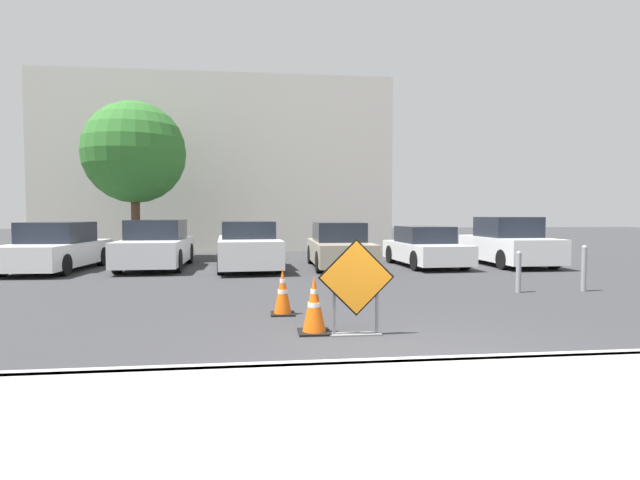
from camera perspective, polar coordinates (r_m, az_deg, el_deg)
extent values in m
plane|color=#333335|center=(15.39, -0.21, -3.45)|extent=(96.00, 96.00, 0.00)
cube|color=#999993|center=(4.38, 18.16, -19.25)|extent=(23.06, 3.04, 0.14)
cube|color=#999993|center=(5.71, 11.55, -13.84)|extent=(23.06, 0.20, 0.14)
cube|color=black|center=(7.04, 4.16, -4.29)|extent=(1.09, 0.02, 1.09)
cube|color=orange|center=(7.02, 4.19, -4.30)|extent=(1.03, 0.02, 1.03)
cube|color=slate|center=(7.23, 4.07, -10.69)|extent=(0.74, 0.20, 0.02)
cube|color=slate|center=(7.09, 1.62, -7.61)|extent=(0.04, 0.04, 0.83)
cube|color=slate|center=(7.21, 6.51, -7.46)|extent=(0.04, 0.04, 0.83)
cube|color=black|center=(7.33, -0.67, -10.47)|extent=(0.46, 0.46, 0.03)
cone|color=#EA590F|center=(7.24, -0.67, -7.28)|extent=(0.34, 0.34, 0.80)
cylinder|color=white|center=(7.21, -0.67, -5.91)|extent=(0.11, 0.11, 0.07)
cylinder|color=white|center=(7.24, -0.67, -7.41)|extent=(0.19, 0.19, 0.07)
cube|color=black|center=(8.64, -4.28, -8.40)|extent=(0.41, 0.41, 0.03)
cone|color=#EA590F|center=(8.57, -4.29, -5.79)|extent=(0.30, 0.30, 0.77)
cylinder|color=white|center=(8.55, -4.30, -4.67)|extent=(0.10, 0.10, 0.07)
cylinder|color=white|center=(8.58, -4.29, -5.89)|extent=(0.17, 0.17, 0.07)
cube|color=white|center=(17.22, -27.91, -1.40)|extent=(2.05, 4.66, 0.69)
cube|color=#1E232D|center=(17.30, -27.81, 0.80)|extent=(1.71, 2.18, 0.62)
cylinder|color=black|center=(15.61, -27.19, -2.55)|extent=(0.23, 0.62, 0.62)
cylinder|color=black|center=(16.35, -32.61, -2.46)|extent=(0.23, 0.62, 0.62)
cylinder|color=black|center=(18.24, -23.67, -1.73)|extent=(0.23, 0.62, 0.62)
cylinder|color=black|center=(18.87, -28.47, -1.69)|extent=(0.23, 0.62, 0.62)
cube|color=silver|center=(16.73, -18.17, -1.15)|extent=(1.94, 4.61, 0.74)
cube|color=#1E232D|center=(16.81, -18.14, 1.17)|extent=(1.67, 2.14, 0.61)
cylinder|color=black|center=(15.22, -15.96, -2.31)|extent=(0.21, 0.71, 0.70)
cylinder|color=black|center=(15.54, -22.17, -2.30)|extent=(0.21, 0.71, 0.70)
cylinder|color=black|center=(18.02, -14.70, -1.49)|extent=(0.21, 0.71, 0.70)
cylinder|color=black|center=(18.30, -19.98, -1.51)|extent=(0.21, 0.71, 0.70)
cube|color=white|center=(15.87, -8.23, -1.21)|extent=(2.13, 4.77, 0.79)
cube|color=#1E232D|center=(15.96, -8.26, 1.19)|extent=(1.74, 2.25, 0.53)
cylinder|color=black|center=(14.52, -4.69, -2.56)|extent=(0.24, 0.66, 0.65)
cylinder|color=black|center=(14.44, -11.27, -2.64)|extent=(0.24, 0.66, 0.65)
cylinder|color=black|center=(17.38, -5.69, -1.66)|extent=(0.24, 0.66, 0.65)
cylinder|color=black|center=(17.32, -11.18, -1.72)|extent=(0.24, 0.66, 0.65)
cube|color=#A39984|center=(16.06, 2.19, -1.35)|extent=(1.76, 4.56, 0.67)
cube|color=#1E232D|center=(16.13, 2.14, 0.95)|extent=(1.53, 2.11, 0.61)
cylinder|color=black|center=(14.83, 5.99, -2.46)|extent=(0.21, 0.65, 0.64)
cylinder|color=black|center=(14.58, -0.07, -2.53)|extent=(0.21, 0.65, 0.64)
cylinder|color=black|center=(17.58, 4.07, -1.60)|extent=(0.21, 0.65, 0.64)
cylinder|color=black|center=(17.37, -1.05, -1.65)|extent=(0.21, 0.65, 0.64)
cube|color=white|center=(16.85, 11.94, -1.34)|extent=(1.90, 4.11, 0.61)
cube|color=#1E232D|center=(16.91, 11.84, 0.62)|extent=(1.59, 1.92, 0.54)
cylinder|color=black|center=(16.04, 16.18, -2.20)|extent=(0.23, 0.63, 0.62)
cylinder|color=black|center=(15.42, 10.92, -2.33)|extent=(0.23, 0.63, 0.62)
cylinder|color=black|center=(18.31, 12.79, -1.53)|extent=(0.23, 0.63, 0.62)
cylinder|color=black|center=(17.78, 8.11, -1.62)|extent=(0.23, 0.63, 0.62)
cube|color=white|center=(17.98, 20.75, -0.92)|extent=(1.83, 4.12, 0.78)
cube|color=#1E232D|center=(18.04, 20.64, 1.41)|extent=(1.61, 1.90, 0.68)
cylinder|color=black|center=(17.31, 25.15, -1.98)|extent=(0.20, 0.63, 0.63)
cylinder|color=black|center=(16.49, 20.19, -2.11)|extent=(0.20, 0.63, 0.63)
cylinder|color=black|center=(19.52, 21.19, -1.37)|extent=(0.20, 0.63, 0.63)
cylinder|color=black|center=(18.79, 16.66, -1.46)|extent=(0.20, 0.63, 0.63)
cylinder|color=gray|center=(11.79, 21.74, -3.53)|extent=(0.11, 0.11, 0.86)
sphere|color=gray|center=(11.75, 21.78, -1.45)|extent=(0.12, 0.12, 0.12)
cylinder|color=gray|center=(12.58, 27.93, -3.00)|extent=(0.11, 0.11, 0.97)
sphere|color=gray|center=(12.55, 27.98, -0.79)|extent=(0.12, 0.12, 0.12)
cube|color=beige|center=(25.64, -11.29, 8.10)|extent=(16.25, 5.00, 8.09)
cylinder|color=#513823|center=(19.89, -20.30, 1.58)|extent=(0.32, 0.32, 2.61)
sphere|color=#2D6B28|center=(20.02, -20.44, 9.36)|extent=(3.75, 3.75, 3.75)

